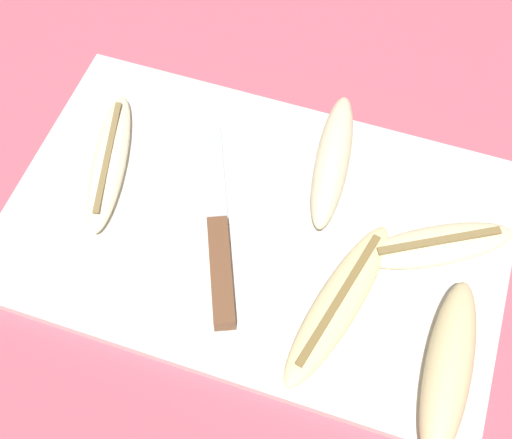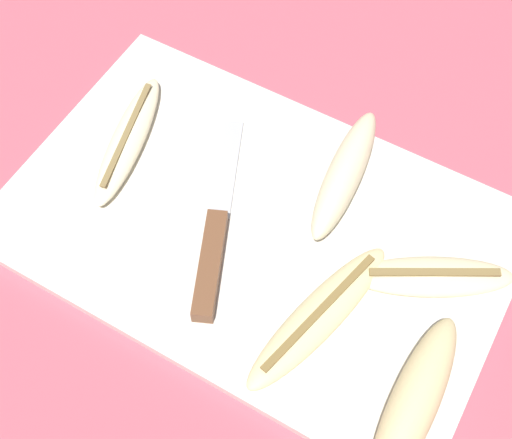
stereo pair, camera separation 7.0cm
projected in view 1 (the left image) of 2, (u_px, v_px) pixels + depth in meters
name	position (u px, v px, depth m)	size (l,w,h in m)	color
ground_plane	(256.00, 231.00, 0.72)	(4.00, 4.00, 0.00)	#C65160
cutting_board	(256.00, 228.00, 0.71)	(0.50, 0.32, 0.01)	silver
knife	(220.00, 254.00, 0.68)	(0.11, 0.22, 0.02)	brown
banana_bright_far	(109.00, 161.00, 0.73)	(0.08, 0.18, 0.02)	beige
banana_ripe_center	(339.00, 303.00, 0.65)	(0.08, 0.19, 0.02)	beige
banana_pale_long	(333.00, 160.00, 0.73)	(0.05, 0.17, 0.03)	beige
banana_cream_curved	(437.00, 245.00, 0.69)	(0.15, 0.11, 0.02)	beige
banana_mellow_near	(449.00, 368.00, 0.62)	(0.04, 0.17, 0.03)	beige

